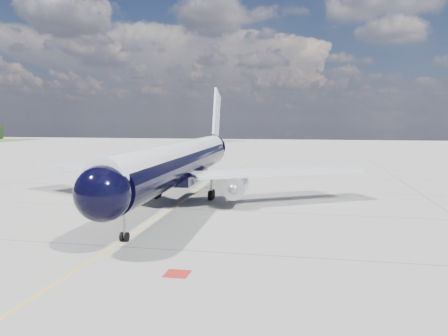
{
  "coord_description": "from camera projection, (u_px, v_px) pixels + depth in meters",
  "views": [
    {
      "loc": [
        14.99,
        -36.23,
        9.9
      ],
      "look_at": [
        4.76,
        16.45,
        4.0
      ],
      "focal_mm": 35.0,
      "sensor_mm": 36.0,
      "label": 1
    }
  ],
  "objects": [
    {
      "name": "ground",
      "position": [
        211.0,
        183.0,
        68.55
      ],
      "size": [
        320.0,
        320.0,
        0.0
      ],
      "primitive_type": "plane",
      "color": "gray",
      "rests_on": "ground"
    },
    {
      "name": "taxiway_centerline",
      "position": [
        203.0,
        188.0,
        63.67
      ],
      "size": [
        0.16,
        160.0,
        0.01
      ],
      "primitive_type": "cube",
      "color": "yellow",
      "rests_on": "ground"
    },
    {
      "name": "red_marking",
      "position": [
        177.0,
        274.0,
        28.23
      ],
      "size": [
        1.6,
        1.6,
        0.01
      ],
      "primitive_type": "cube",
      "color": "maroon",
      "rests_on": "ground"
    },
    {
      "name": "main_airliner",
      "position": [
        183.0,
        161.0,
        54.52
      ],
      "size": [
        44.24,
        53.82,
        15.56
      ],
      "rotation": [
        0.0,
        0.0,
        0.03
      ],
      "color": "black",
      "rests_on": "ground"
    }
  ]
}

